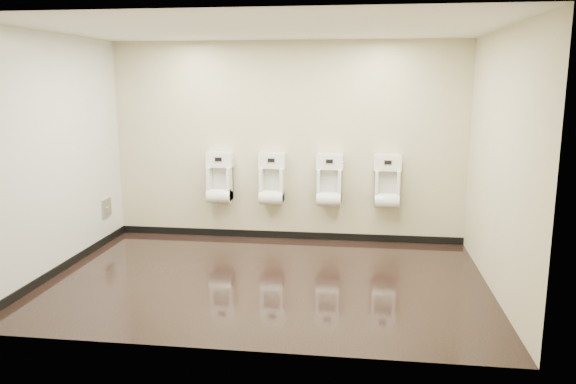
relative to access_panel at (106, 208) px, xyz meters
name	(u,v)px	position (x,y,z in m)	size (l,w,h in m)	color
ground	(266,279)	(2.48, -1.20, -0.50)	(5.00, 3.50, 0.00)	black
ceiling	(264,28)	(2.48, -1.20, 2.30)	(5.00, 3.50, 0.00)	silver
back_wall	(287,142)	(2.48, 0.55, 0.90)	(5.00, 0.02, 2.80)	beige
front_wall	(228,189)	(2.48, -2.95, 0.90)	(5.00, 0.02, 2.80)	beige
left_wall	(54,155)	(-0.02, -1.20, 0.90)	(0.02, 3.50, 2.80)	beige
right_wall	(500,164)	(4.98, -1.20, 0.90)	(0.02, 3.50, 2.80)	beige
tile_overlay_left	(54,155)	(-0.01, -1.20, 0.90)	(0.01, 3.50, 2.80)	silver
skirting_back	(287,235)	(2.48, 0.54, -0.45)	(5.00, 0.02, 0.10)	black
skirting_left	(64,266)	(-0.01, -1.20, -0.45)	(0.02, 3.50, 0.10)	black
access_panel	(106,208)	(0.00, 0.00, 0.00)	(0.04, 0.25, 0.25)	#9E9EA3
urinal_0	(220,181)	(1.53, 0.42, 0.34)	(0.38, 0.29, 0.71)	white
urinal_1	(272,183)	(2.29, 0.42, 0.34)	(0.38, 0.29, 0.71)	white
urinal_2	(329,184)	(3.10, 0.42, 0.34)	(0.38, 0.29, 0.71)	white
urinal_3	(387,185)	(3.89, 0.42, 0.34)	(0.38, 0.29, 0.71)	white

